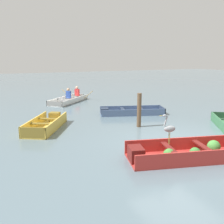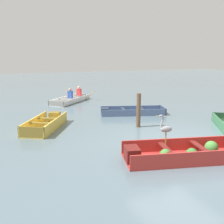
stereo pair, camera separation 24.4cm
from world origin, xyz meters
The scene contains 7 objects.
ground_plane centered at (0.00, 0.00, 0.00)m, with size 80.00×80.00×0.00m, color slate.
dinghy_red_foreground centered at (-0.72, -1.06, 0.16)m, with size 3.43×1.99×0.42m.
skiff_slate_blue_mid_moored centered at (0.64, 4.39, 0.11)m, with size 3.25×1.98×0.32m.
skiff_yellow_far_moored centered at (-3.52, 3.64, 0.15)m, with size 2.14×2.68×0.42m.
rowboat_white_with_crew centered at (-0.97, 9.04, 0.17)m, with size 3.13×3.11×0.88m.
heron_on_dinghy centered at (-1.16, -0.88, 0.88)m, with size 0.46×0.22×0.84m.
mooring_post centered at (-0.16, 2.23, 0.68)m, with size 0.17×0.17×1.36m, color brown.
Camera 1 is at (-5.33, -6.00, 2.73)m, focal length 40.00 mm.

